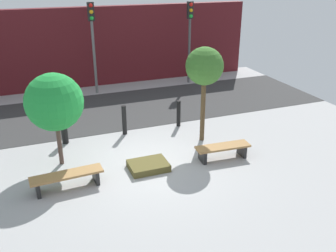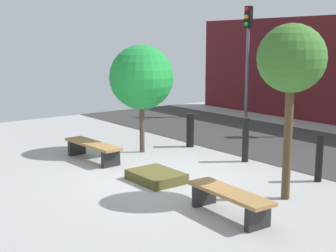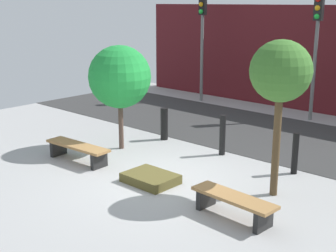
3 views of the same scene
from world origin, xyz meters
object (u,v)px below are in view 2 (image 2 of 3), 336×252
object	(u,v)px
planter_bed	(156,176)
traffic_light_west	(248,42)
tree_behind_right_bench	(291,61)
bollard_center	(319,158)
tree_behind_left_bench	(142,78)
bench_left	(93,148)
bench_right	(229,198)
bollard_left	(245,140)
bollard_far_left	(190,130)

from	to	relation	value
planter_bed	traffic_light_west	bearing A→B (deg)	121.48
tree_behind_right_bench	bollard_center	size ratio (longest dim) A/B	3.24
bollard_center	tree_behind_left_bench	bearing A→B (deg)	-162.22
tree_behind_right_bench	traffic_light_west	world-z (taller)	traffic_light_west
bench_left	bench_right	xyz separation A→B (m)	(4.59, -0.00, -0.01)
bench_right	traffic_light_west	bearing A→B (deg)	135.25
bollard_left	bollard_center	size ratio (longest dim) A/B	1.08
bollard_left	traffic_light_west	distance (m)	7.13
bench_right	bench_left	bearing A→B (deg)	-176.51
bollard_left	planter_bed	bearing A→B (deg)	-90.00
bench_left	bollard_far_left	distance (m)	2.83
tree_behind_left_bench	bollard_left	distance (m)	3.02
bench_right	bollard_left	world-z (taller)	bollard_left
tree_behind_right_bench	bollard_center	world-z (taller)	tree_behind_right_bench
planter_bed	bollard_left	xyz separation A→B (m)	(0.00, 2.61, 0.42)
tree_behind_right_bench	planter_bed	bearing A→B (deg)	-151.87
bench_right	tree_behind_right_bench	xyz separation A→B (m)	(0.00, 1.43, 2.18)
bollard_far_left	traffic_light_west	size ratio (longest dim) A/B	0.22
bench_right	bollard_center	distance (m)	2.83
bollard_center	traffic_light_west	distance (m)	8.59
bollard_far_left	bollard_left	bearing A→B (deg)	0.00
bench_right	tree_behind_right_bench	size ratio (longest dim) A/B	0.54
planter_bed	bollard_far_left	xyz separation A→B (m)	(-2.02, 2.61, 0.36)
traffic_light_west	bollard_far_left	bearing A→B (deg)	-62.21
bench_right	planter_bed	xyz separation A→B (m)	(-2.29, 0.20, -0.21)
tree_behind_right_bench	bollard_center	xyz separation A→B (m)	(-0.27, 1.38, -2.00)
bollard_left	bench_right	bearing A→B (deg)	-50.77
bollard_left	bollard_far_left	bearing A→B (deg)	180.00
bollard_far_left	traffic_light_west	world-z (taller)	traffic_light_west
bench_right	bollard_far_left	world-z (taller)	bollard_far_left
bollard_far_left	bollard_left	distance (m)	2.02
tree_behind_left_bench	bollard_far_left	bearing A→B (deg)	78.77
bench_left	planter_bed	xyz separation A→B (m)	(2.29, 0.20, -0.22)
tree_behind_left_bench	bollard_center	distance (m)	4.75
planter_bed	tree_behind_right_bench	xyz separation A→B (m)	(2.29, 1.23, 2.39)
tree_behind_right_bench	traffic_light_west	xyz separation A→B (m)	(-6.91, 6.32, 0.31)
tree_behind_right_bench	traffic_light_west	bearing A→B (deg)	137.59
bench_right	bollard_left	distance (m)	3.63
tree_behind_left_bench	bollard_center	size ratio (longest dim) A/B	2.84
bench_left	planter_bed	size ratio (longest dim) A/B	1.72
bollard_left	traffic_light_west	size ratio (longest dim) A/B	0.26
planter_bed	bench_right	bearing A→B (deg)	-4.98
bench_left	tree_behind_left_bench	world-z (taller)	tree_behind_left_bench
bollard_center	planter_bed	bearing A→B (deg)	-127.73
bench_right	tree_behind_left_bench	world-z (taller)	tree_behind_left_bench
tree_behind_left_bench	tree_behind_right_bench	size ratio (longest dim) A/B	0.88
planter_bed	bollard_center	distance (m)	3.32
bollard_left	tree_behind_right_bench	bearing A→B (deg)	-31.08
tree_behind_left_bench	bench_right	bearing A→B (deg)	-17.27
bench_right	bollard_left	size ratio (longest dim) A/B	1.62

